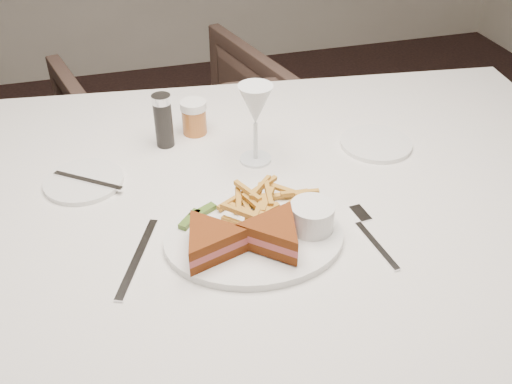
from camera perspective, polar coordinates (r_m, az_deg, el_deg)
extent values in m
cube|color=silver|center=(1.38, -0.58, -13.24)|extent=(1.68, 1.23, 0.75)
imported|color=#47332B|center=(2.11, -7.80, 5.34)|extent=(0.83, 0.79, 0.71)
ellipsoid|color=white|center=(1.02, -0.20, -4.64)|extent=(0.35, 0.29, 0.01)
cube|color=silver|center=(1.01, -11.75, -6.44)|extent=(0.09, 0.19, 0.00)
cylinder|color=white|center=(1.21, -16.84, 1.04)|extent=(0.16, 0.16, 0.01)
cylinder|color=white|center=(1.31, 11.89, 4.76)|extent=(0.16, 0.16, 0.01)
cylinder|color=black|center=(1.28, -9.25, 7.04)|extent=(0.04, 0.04, 0.12)
cylinder|color=#AC6029|center=(1.33, -6.21, 7.42)|extent=(0.06, 0.06, 0.08)
cube|color=#436222|center=(1.06, -5.35, -1.95)|extent=(0.06, 0.04, 0.01)
cube|color=#436222|center=(1.04, -6.64, -2.74)|extent=(0.05, 0.05, 0.01)
cylinder|color=white|center=(1.02, 5.62, -2.46)|extent=(0.08, 0.08, 0.05)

